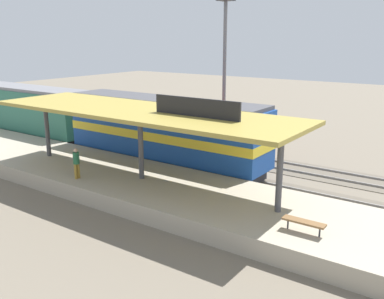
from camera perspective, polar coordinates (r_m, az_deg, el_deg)
name	(u,v)px	position (r m, az deg, el deg)	size (l,w,h in m)	color
ground_plane	(207,165)	(28.90, 2.06, -2.12)	(120.00, 120.00, 0.00)	#706656
track_near	(190,172)	(27.31, -0.23, -3.05)	(3.20, 110.00, 0.16)	#5F5649
track_far	(227,156)	(31.02, 4.69, -0.91)	(3.20, 110.00, 0.16)	#5F5649
platform	(142,186)	(23.77, -6.67, -4.85)	(6.00, 44.00, 0.90)	#A89E89
station_canopy	(141,113)	(22.67, -6.80, 4.87)	(5.20, 18.00, 4.70)	#47474C
platform_bench	(304,222)	(17.59, 14.67, -9.35)	(0.44, 1.70, 0.50)	#333338
locomotive	(164,132)	(27.92, -3.75, 2.37)	(2.93, 14.43, 4.44)	#28282D
passenger_carriage_single	(5,108)	(41.49, -23.62, 5.11)	(2.90, 20.00, 4.24)	#28282D
freight_car	(183,124)	(32.65, -1.16, 3.43)	(2.80, 12.00, 3.54)	#28282D
light_mast	(225,37)	(33.78, 4.42, 14.74)	(1.10, 1.10, 11.70)	slate
person_waiting	(76,162)	(23.97, -15.14, -1.58)	(0.34, 0.34, 1.71)	olive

